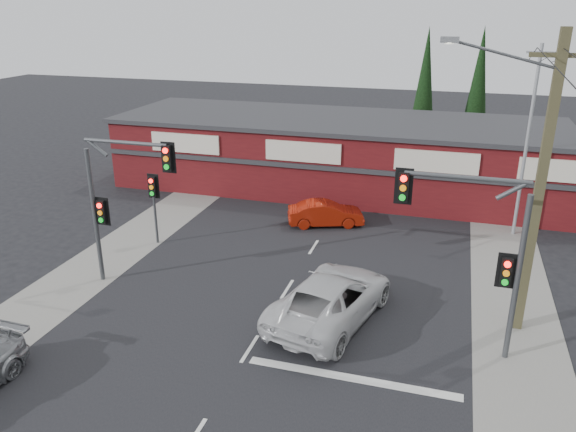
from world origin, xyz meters
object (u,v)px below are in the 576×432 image
(red_sedan, at_px, (326,213))
(utility_pole, at_px, (536,180))
(shop_building, at_px, (336,153))
(white_suv, at_px, (331,298))

(red_sedan, distance_m, utility_pole, 12.29)
(red_sedan, relative_size, utility_pole, 0.38)
(shop_building, distance_m, utility_pole, 17.15)
(red_sedan, xyz_separation_m, shop_building, (-0.88, 6.49, 1.51))
(shop_building, height_order, utility_pole, utility_pole)
(white_suv, bearing_deg, red_sedan, -62.26)
(red_sedan, bearing_deg, white_suv, 174.23)
(shop_building, bearing_deg, red_sedan, -82.25)
(red_sedan, relative_size, shop_building, 0.14)
(white_suv, relative_size, red_sedan, 1.59)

